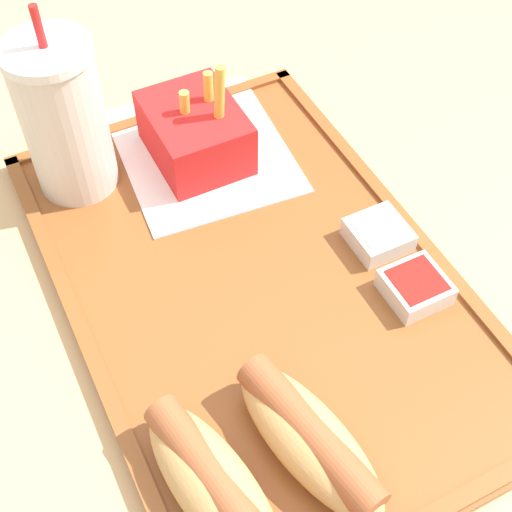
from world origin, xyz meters
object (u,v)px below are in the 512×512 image
(sauce_cup_mayo, at_px, (378,234))
(hot_dog_far, at_px, (213,485))
(hot_dog_near, at_px, (309,438))
(sauce_cup_ketchup, at_px, (415,287))
(soda_cup, at_px, (64,119))
(fries_carton, at_px, (198,132))

(sauce_cup_mayo, bearing_deg, hot_dog_far, 122.44)
(hot_dog_near, relative_size, sauce_cup_mayo, 3.08)
(hot_dog_near, relative_size, sauce_cup_ketchup, 3.08)
(hot_dog_near, height_order, sauce_cup_mayo, hot_dog_near)
(soda_cup, relative_size, fries_carton, 1.70)
(hot_dog_far, xyz_separation_m, fries_carton, (0.30, -0.12, 0.01))
(soda_cup, height_order, fries_carton, soda_cup)
(hot_dog_near, distance_m, sauce_cup_ketchup, 0.16)
(hot_dog_far, height_order, fries_carton, fries_carton)
(fries_carton, bearing_deg, sauce_cup_ketchup, -158.57)
(sauce_cup_ketchup, bearing_deg, fries_carton, 21.43)
(hot_dog_near, bearing_deg, fries_carton, -9.95)
(sauce_cup_mayo, bearing_deg, fries_carton, 28.92)
(sauce_cup_mayo, bearing_deg, hot_dog_near, 133.35)
(soda_cup, distance_m, fries_carton, 0.12)
(soda_cup, xyz_separation_m, hot_dog_near, (-0.32, -0.06, -0.05))
(fries_carton, xyz_separation_m, sauce_cup_mayo, (-0.17, -0.09, -0.02))
(soda_cup, distance_m, hot_dog_far, 0.33)
(soda_cup, relative_size, sauce_cup_ketchup, 3.84)
(hot_dog_near, distance_m, fries_carton, 0.31)
(fries_carton, distance_m, sauce_cup_mayo, 0.19)
(hot_dog_far, relative_size, fries_carton, 1.36)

